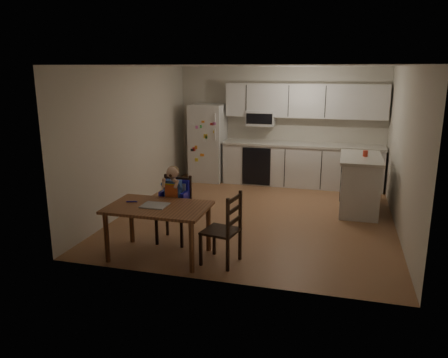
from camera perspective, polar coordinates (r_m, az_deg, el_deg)
room at (r=7.73m, az=5.17°, el=5.19°), size 4.52×5.01×2.51m
refrigerator at (r=9.77m, az=-2.12°, el=4.77°), size 0.72×0.70×1.70m
kitchen_run at (r=9.45m, az=10.03°, el=4.41°), size 3.37×0.62×2.15m
kitchen_island at (r=8.04m, az=17.26°, el=-0.57°), size 0.69×1.32×0.98m
red_cup at (r=7.95m, az=17.98°, el=3.19°), size 0.08×0.08×0.10m
dining_table at (r=5.83m, az=-8.58°, el=-4.40°), size 1.32×0.85×0.70m
napkin at (r=5.82m, az=-9.04°, el=-3.41°), size 0.33×0.29×0.01m
toddler_spoon at (r=6.04m, az=-12.06°, el=-2.90°), size 0.12×0.06×0.02m
chair_booster at (r=6.33m, az=-6.48°, el=-2.20°), size 0.43×0.43×1.12m
chair_side at (r=5.56m, az=0.43°, el=-5.99°), size 0.49×0.49×0.95m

